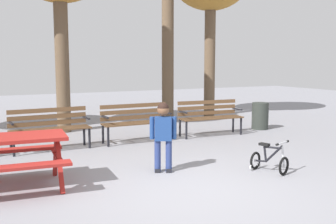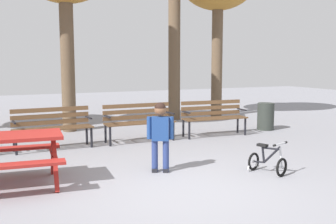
{
  "view_description": "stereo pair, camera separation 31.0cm",
  "coord_description": "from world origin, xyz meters",
  "px_view_note": "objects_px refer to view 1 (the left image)",
  "views": [
    {
      "loc": [
        -2.76,
        -4.69,
        1.81
      ],
      "look_at": [
        0.7,
        2.01,
        0.85
      ],
      "focal_mm": 42.66,
      "sensor_mm": 36.0,
      "label": 1
    },
    {
      "loc": [
        -2.48,
        -4.82,
        1.81
      ],
      "look_at": [
        0.7,
        2.01,
        0.85
      ],
      "focal_mm": 42.66,
      "sensor_mm": 36.0,
      "label": 2
    }
  ],
  "objects_px": {
    "park_bench_far_right": "(210,115)",
    "park_bench_left": "(50,125)",
    "kids_bicycle": "(269,160)",
    "child_standing": "(163,131)",
    "park_bench_right": "(136,119)",
    "trash_bin": "(260,116)"
  },
  "relations": [
    {
      "from": "park_bench_left",
      "to": "park_bench_far_right",
      "type": "distance_m",
      "value": 3.81
    },
    {
      "from": "kids_bicycle",
      "to": "trash_bin",
      "type": "distance_m",
      "value": 4.29
    },
    {
      "from": "park_bench_right",
      "to": "child_standing",
      "type": "bearing_deg",
      "value": -103.05
    },
    {
      "from": "park_bench_left",
      "to": "child_standing",
      "type": "xyz_separation_m",
      "value": [
        1.32,
        -2.55,
        0.17
      ]
    },
    {
      "from": "park_bench_right",
      "to": "trash_bin",
      "type": "relative_size",
      "value": 2.24
    },
    {
      "from": "park_bench_left",
      "to": "child_standing",
      "type": "relative_size",
      "value": 1.4
    },
    {
      "from": "park_bench_left",
      "to": "kids_bicycle",
      "type": "distance_m",
      "value": 4.42
    },
    {
      "from": "park_bench_right",
      "to": "child_standing",
      "type": "xyz_separation_m",
      "value": [
        -0.58,
        -2.52,
        0.17
      ]
    },
    {
      "from": "child_standing",
      "to": "park_bench_left",
      "type": "bearing_deg",
      "value": 117.4
    },
    {
      "from": "trash_bin",
      "to": "park_bench_right",
      "type": "bearing_deg",
      "value": -179.62
    },
    {
      "from": "park_bench_right",
      "to": "park_bench_left",
      "type": "bearing_deg",
      "value": 179.33
    },
    {
      "from": "park_bench_right",
      "to": "kids_bicycle",
      "type": "xyz_separation_m",
      "value": [
        0.95,
        -3.34,
        -0.31
      ]
    },
    {
      "from": "child_standing",
      "to": "trash_bin",
      "type": "xyz_separation_m",
      "value": [
        4.19,
        2.55,
        -0.33
      ]
    },
    {
      "from": "park_bench_right",
      "to": "child_standing",
      "type": "relative_size",
      "value": 1.39
    },
    {
      "from": "park_bench_right",
      "to": "park_bench_far_right",
      "type": "distance_m",
      "value": 1.91
    },
    {
      "from": "park_bench_far_right",
      "to": "park_bench_left",
      "type": "bearing_deg",
      "value": 178.12
    },
    {
      "from": "park_bench_left",
      "to": "park_bench_right",
      "type": "distance_m",
      "value": 1.9
    },
    {
      "from": "kids_bicycle",
      "to": "trash_bin",
      "type": "bearing_deg",
      "value": 51.68
    },
    {
      "from": "child_standing",
      "to": "trash_bin",
      "type": "height_order",
      "value": "child_standing"
    },
    {
      "from": "park_bench_far_right",
      "to": "kids_bicycle",
      "type": "relative_size",
      "value": 2.6
    },
    {
      "from": "park_bench_left",
      "to": "kids_bicycle",
      "type": "bearing_deg",
      "value": -49.64
    },
    {
      "from": "park_bench_right",
      "to": "kids_bicycle",
      "type": "distance_m",
      "value": 3.48
    }
  ]
}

